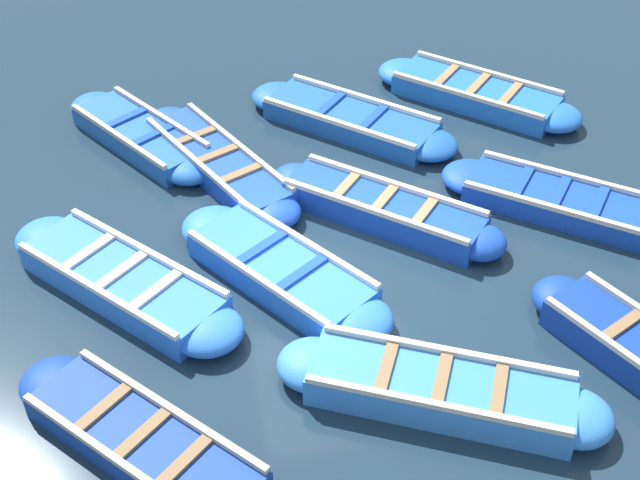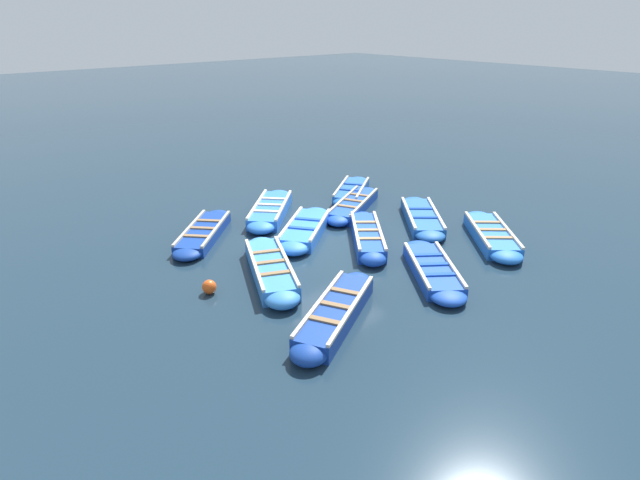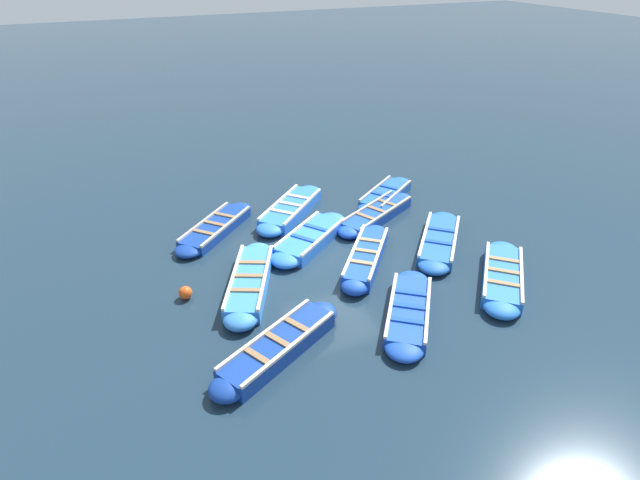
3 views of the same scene
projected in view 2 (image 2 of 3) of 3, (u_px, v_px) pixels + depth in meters
ground_plane at (332, 241)px, 14.81m from camera, size 120.00×120.00×0.00m
boat_tucked at (354, 205)px, 17.13m from camera, size 2.37×3.71×0.39m
boat_mid_row at (433, 270)px, 12.79m from camera, size 3.33×2.81×0.37m
boat_bow_out at (336, 313)px, 10.83m from camera, size 2.41×3.69×0.46m
boat_centre at (352, 191)px, 18.52m from camera, size 2.57×3.23×0.39m
boat_outer_left at (422, 218)px, 16.10m from camera, size 3.39×3.14×0.38m
boat_drifting at (491, 235)px, 14.77m from camera, size 3.33×3.13×0.40m
boat_outer_right at (204, 233)px, 14.98m from camera, size 3.12×3.24×0.36m
boat_alongside at (367, 236)px, 14.64m from camera, size 3.25×2.88×0.45m
boat_near_quay at (271, 210)px, 16.65m from camera, size 3.26×3.40×0.43m
boat_stern_in at (305, 229)px, 15.15m from camera, size 2.84×3.41×0.42m
boat_broadside at (271, 269)px, 12.74m from camera, size 3.82×2.40×0.45m
buoy_orange_near at (209, 287)px, 11.95m from camera, size 0.35×0.35×0.35m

